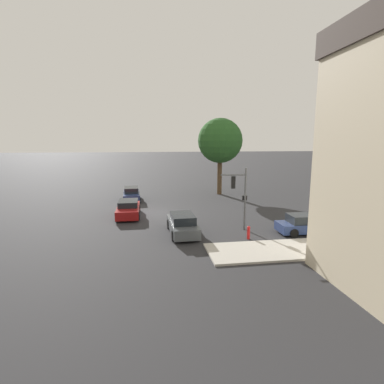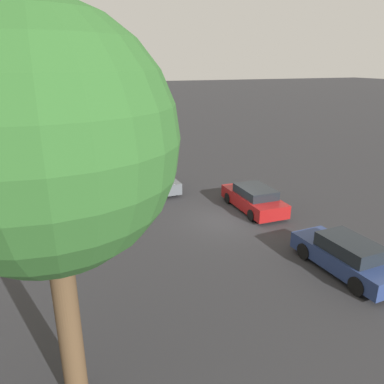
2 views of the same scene
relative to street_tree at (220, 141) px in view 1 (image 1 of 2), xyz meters
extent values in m
plane|color=#28282B|center=(8.85, -8.51, -6.59)|extent=(300.00, 300.00, 0.00)
cylinder|color=#4C3823|center=(0.00, 0.00, -4.30)|extent=(0.57, 0.57, 4.59)
sphere|color=#285623|center=(0.00, 0.00, 0.04)|extent=(5.45, 5.45, 5.45)
cylinder|color=#515456|center=(15.08, -1.76, -4.26)|extent=(0.14, 0.14, 4.66)
cylinder|color=#515456|center=(14.97, -2.67, -2.43)|extent=(0.33, 1.83, 0.10)
cube|color=black|center=(14.97, -2.67, -2.98)|extent=(0.33, 0.33, 0.90)
sphere|color=#590F0F|center=(14.78, -2.64, -2.68)|extent=(0.20, 0.20, 0.20)
sphere|color=#99660F|center=(14.78, -2.64, -2.98)|extent=(0.20, 0.20, 0.20)
sphere|color=#0F511E|center=(14.78, -2.64, -3.28)|extent=(0.20, 0.20, 0.20)
cube|color=black|center=(14.90, -1.73, -4.18)|extent=(0.26, 0.37, 0.35)
sphere|color=orange|center=(14.76, -1.72, -4.18)|extent=(0.18, 0.18, 0.18)
cube|color=#4C5156|center=(15.36, -6.50, -6.04)|extent=(4.73, 1.95, 0.72)
cube|color=black|center=(15.55, -6.49, -5.40)|extent=(2.48, 1.66, 0.57)
cylinder|color=black|center=(13.94, -7.39, -6.25)|extent=(0.69, 0.24, 0.68)
cylinder|color=black|center=(13.88, -5.71, -6.25)|extent=(0.69, 0.24, 0.68)
cylinder|color=black|center=(16.84, -7.28, -6.25)|extent=(0.69, 0.24, 0.68)
cylinder|color=black|center=(16.78, -5.61, -6.25)|extent=(0.69, 0.24, 0.68)
cube|color=maroon|center=(9.70, -10.65, -6.05)|extent=(4.65, 1.91, 0.74)
cube|color=black|center=(9.52, -10.65, -5.43)|extent=(2.42, 1.68, 0.49)
cylinder|color=black|center=(11.14, -9.76, -6.28)|extent=(0.63, 0.22, 0.63)
cylinder|color=black|center=(11.14, -11.55, -6.28)|extent=(0.63, 0.22, 0.63)
cylinder|color=black|center=(8.27, -9.75, -6.28)|extent=(0.63, 0.22, 0.63)
cylinder|color=black|center=(8.26, -11.54, -6.28)|extent=(0.63, 0.22, 0.63)
cube|color=navy|center=(2.42, -10.72, -6.04)|extent=(4.78, 1.98, 0.71)
cube|color=black|center=(2.23, -10.73, -5.40)|extent=(2.52, 1.65, 0.57)
cylinder|color=black|center=(3.83, -9.83, -6.23)|extent=(0.72, 0.26, 0.71)
cylinder|color=black|center=(3.92, -11.44, -6.23)|extent=(0.72, 0.26, 0.71)
cylinder|color=black|center=(0.92, -9.99, -6.23)|extent=(0.72, 0.26, 0.71)
cylinder|color=black|center=(1.01, -11.60, -6.23)|extent=(0.72, 0.26, 0.71)
cube|color=navy|center=(16.62, 2.26, -6.10)|extent=(1.76, 3.89, 0.64)
cube|color=black|center=(16.62, 2.10, -5.49)|extent=(1.54, 2.03, 0.59)
cylinder|color=black|center=(15.82, 3.46, -6.28)|extent=(0.23, 0.63, 0.63)
cylinder|color=black|center=(17.44, 3.45, -6.28)|extent=(0.23, 0.63, 0.63)
cylinder|color=black|center=(15.80, 1.06, -6.28)|extent=(0.23, 0.63, 0.63)
cylinder|color=black|center=(17.42, 1.05, -6.28)|extent=(0.23, 0.63, 0.63)
cube|color=navy|center=(16.79, 7.88, -6.11)|extent=(2.01, 4.13, 0.63)
cube|color=black|center=(16.78, 7.72, -5.50)|extent=(1.72, 2.17, 0.58)
cylinder|color=black|center=(15.94, 9.17, -6.28)|extent=(0.24, 0.62, 0.61)
cylinder|color=black|center=(15.87, 6.65, -6.28)|extent=(0.24, 0.62, 0.61)
cylinder|color=black|center=(17.63, 6.60, -6.28)|extent=(0.24, 0.62, 0.61)
cylinder|color=red|center=(17.27, -2.18, -6.22)|extent=(0.20, 0.20, 0.75)
sphere|color=red|center=(17.27, -2.18, -5.78)|extent=(0.22, 0.22, 0.22)
camera|label=1|loc=(36.09, -8.92, 0.07)|focal=28.00mm
camera|label=2|loc=(-7.94, -0.12, 1.54)|focal=35.00mm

